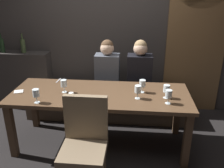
{
  "coord_description": "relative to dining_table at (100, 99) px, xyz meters",
  "views": [
    {
      "loc": [
        0.41,
        -2.72,
        1.97
      ],
      "look_at": [
        0.14,
        0.06,
        0.84
      ],
      "focal_mm": 39.18,
      "sensor_mm": 36.0,
      "label": 1
    }
  ],
  "objects": [
    {
      "name": "ground",
      "position": [
        0.0,
        0.0,
        -0.65
      ],
      "size": [
        9.0,
        9.0,
        0.0
      ],
      "primitive_type": "plane",
      "color": "black"
    },
    {
      "name": "chair_near_side",
      "position": [
        -0.06,
        -0.72,
        -0.09
      ],
      "size": [
        0.44,
        0.44,
        0.98
      ],
      "color": "brown",
      "rests_on": "ground"
    },
    {
      "name": "arched_door",
      "position": [
        1.35,
        1.15,
        0.71
      ],
      "size": [
        0.9,
        0.05,
        2.55
      ],
      "color": "brown",
      "rests_on": "ground"
    },
    {
      "name": "wine_glass_far_left",
      "position": [
        -0.67,
        -0.33,
        0.2
      ],
      "size": [
        0.08,
        0.08,
        0.16
      ],
      "color": "silver",
      "rests_on": "dining_table"
    },
    {
      "name": "wine_glass_end_left",
      "position": [
        0.52,
        0.07,
        0.2
      ],
      "size": [
        0.08,
        0.08,
        0.16
      ],
      "color": "silver",
      "rests_on": "dining_table"
    },
    {
      "name": "wine_glass_center_front",
      "position": [
        -0.44,
        -0.02,
        0.2
      ],
      "size": [
        0.08,
        0.08,
        0.16
      ],
      "color": "silver",
      "rests_on": "dining_table"
    },
    {
      "name": "fork_on_table",
      "position": [
        -0.64,
        0.36,
        0.09
      ],
      "size": [
        0.03,
        0.17,
        0.01
      ],
      "primitive_type": "cube",
      "rotation": [
        0.0,
        0.0,
        -0.06
      ],
      "color": "silver",
      "rests_on": "dining_table"
    },
    {
      "name": "wine_glass_near_right",
      "position": [
        0.46,
        -0.12,
        0.2
      ],
      "size": [
        0.08,
        0.08,
        0.16
      ],
      "color": "silver",
      "rests_on": "dining_table"
    },
    {
      "name": "espresso_cup",
      "position": [
        -0.32,
        -0.17,
        0.11
      ],
      "size": [
        0.12,
        0.12,
        0.06
      ],
      "color": "white",
      "rests_on": "dining_table"
    },
    {
      "name": "back_wall_tiled",
      "position": [
        0.0,
        1.22,
        0.85
      ],
      "size": [
        6.0,
        0.12,
        3.0
      ],
      "primitive_type": "cube",
      "color": "#383330",
      "rests_on": "ground"
    },
    {
      "name": "wine_glass_near_left",
      "position": [
        0.79,
        -0.07,
        0.2
      ],
      "size": [
        0.08,
        0.08,
        0.16
      ],
      "color": "silver",
      "rests_on": "dining_table"
    },
    {
      "name": "back_counter",
      "position": [
        -1.55,
        1.04,
        -0.18
      ],
      "size": [
        1.1,
        0.28,
        0.95
      ],
      "primitive_type": "cube",
      "color": "#2F2B29",
      "rests_on": "ground"
    },
    {
      "name": "folded_napkin",
      "position": [
        -1.01,
        -0.06,
        0.09
      ],
      "size": [
        0.14,
        0.13,
        0.01
      ],
      "primitive_type": "cube",
      "rotation": [
        0.0,
        0.0,
        0.36
      ],
      "color": "silver",
      "rests_on": "dining_table"
    },
    {
      "name": "wine_bottle_pale_label",
      "position": [
        -1.41,
        1.03,
        0.42
      ],
      "size": [
        0.08,
        0.08,
        0.33
      ],
      "color": "#384728",
      "rests_on": "back_counter"
    },
    {
      "name": "dining_table",
      "position": [
        0.0,
        0.0,
        0.0
      ],
      "size": [
        2.2,
        0.84,
        0.74
      ],
      "color": "#493422",
      "rests_on": "ground"
    },
    {
      "name": "wine_glass_end_right",
      "position": [
        0.8,
        -0.21,
        0.2
      ],
      "size": [
        0.08,
        0.08,
        0.16
      ],
      "color": "silver",
      "rests_on": "dining_table"
    },
    {
      "name": "diner_redhead",
      "position": [
        0.01,
        0.73,
        0.18
      ],
      "size": [
        0.36,
        0.24,
        0.8
      ],
      "color": "#4C515B",
      "rests_on": "banquette_bench"
    },
    {
      "name": "banquette_bench",
      "position": [
        0.0,
        0.7,
        -0.42
      ],
      "size": [
        2.5,
        0.44,
        0.45
      ],
      "color": "#4A3C2E",
      "rests_on": "ground"
    },
    {
      "name": "diner_bearded",
      "position": [
        0.49,
        0.7,
        0.18
      ],
      "size": [
        0.36,
        0.24,
        0.81
      ],
      "color": "black",
      "rests_on": "banquette_bench"
    },
    {
      "name": "wine_bottle_dark_red",
      "position": [
        -1.76,
        1.02,
        0.42
      ],
      "size": [
        0.08,
        0.08,
        0.33
      ],
      "color": "black",
      "rests_on": "back_counter"
    }
  ]
}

